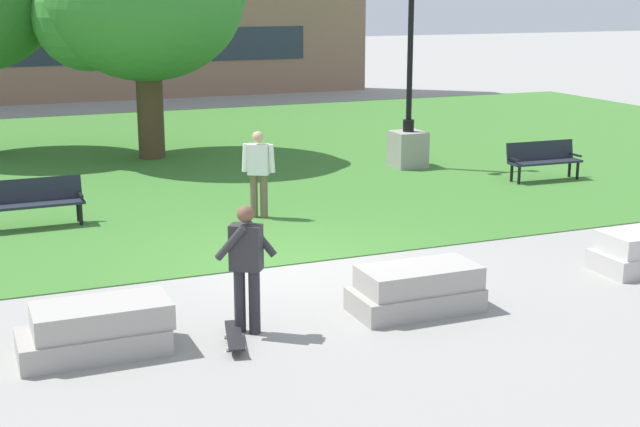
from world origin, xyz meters
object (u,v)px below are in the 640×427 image
concrete_block_center (97,330)px  concrete_block_left (417,289)px  park_bench_near_right (543,158)px  lamp_post_left (408,128)px  person_skateboarder (246,262)px  skateboard (235,338)px  park_bench_far_left (34,199)px  person_bystander_near_lawn (258,169)px

concrete_block_center → concrete_block_left: same height
park_bench_near_right → lamp_post_left: (-2.17, 2.67, 0.47)m
person_skateboarder → concrete_block_left: bearing=-2.5°
person_skateboarder → park_bench_near_right: bearing=34.9°
skateboard → park_bench_far_left: size_ratio=0.57×
park_bench_far_left → concrete_block_left: bearing=-56.5°
concrete_block_center → person_bystander_near_lawn: 6.97m
concrete_block_center → lamp_post_left: lamp_post_left is taller
concrete_block_center → park_bench_far_left: size_ratio=1.02×
skateboard → person_bystander_near_lawn: person_bystander_near_lawn is taller
person_skateboarder → park_bench_far_left: person_skateboarder is taller
skateboard → lamp_post_left: bearing=51.8°
concrete_block_left → skateboard: (-2.72, -0.22, -0.22)m
concrete_block_left → park_bench_far_left: 8.14m
concrete_block_center → skateboard: bearing=-13.0°
concrete_block_center → skateboard: 1.70m
park_bench_near_right → skateboard: bearing=-144.6°
person_bystander_near_lawn → concrete_block_center: bearing=-125.3°
concrete_block_center → person_skateboarder: person_skateboarder is taller
skateboard → concrete_block_left: bearing=4.6°
park_bench_near_right → lamp_post_left: bearing=129.1°
person_bystander_near_lawn → person_skateboarder: bearing=-110.1°
concrete_block_center → person_skateboarder: bearing=-1.6°
concrete_block_center → person_bystander_near_lawn: person_bystander_near_lawn is taller
skateboard → lamp_post_left: (7.55, 9.58, 0.92)m
person_bystander_near_lawn → park_bench_near_right: bearing=6.7°
concrete_block_left → person_bystander_near_lawn: 5.87m
park_bench_near_right → park_bench_far_left: (-11.49, 0.09, 0.00)m
skateboard → park_bench_far_left: park_bench_far_left is taller
skateboard → park_bench_far_left: bearing=104.2°
person_skateboarder → skateboard: (-0.28, -0.32, -0.88)m
person_skateboarder → park_bench_far_left: (-2.04, 6.68, -0.43)m
lamp_post_left → concrete_block_center: bearing=-135.0°
skateboard → park_bench_far_left: 7.24m
park_bench_far_left → person_bystander_near_lawn: 4.27m
park_bench_near_right → person_bystander_near_lawn: size_ratio=1.07×
concrete_block_left → skateboard: 2.74m
concrete_block_center → concrete_block_left: 4.37m
skateboard → person_bystander_near_lawn: bearing=68.6°
person_bystander_near_lawn → concrete_block_left: bearing=-86.5°
lamp_post_left → person_skateboarder: bearing=-128.2°
park_bench_near_right → lamp_post_left: 3.47m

